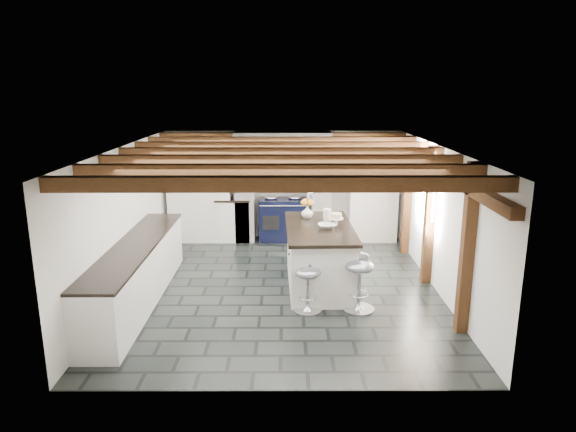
{
  "coord_description": "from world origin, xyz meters",
  "views": [
    {
      "loc": [
        0.07,
        -7.93,
        3.21
      ],
      "look_at": [
        0.1,
        0.4,
        1.1
      ],
      "focal_mm": 32.0,
      "sensor_mm": 36.0,
      "label": 1
    }
  ],
  "objects_px": {
    "kitchen_island": "(319,255)",
    "range_cooker": "(283,219)",
    "bar_stool_near": "(359,275)",
    "bar_stool_far": "(308,281)"
  },
  "relations": [
    {
      "from": "range_cooker",
      "to": "kitchen_island",
      "type": "relative_size",
      "value": 0.48
    },
    {
      "from": "bar_stool_near",
      "to": "bar_stool_far",
      "type": "bearing_deg",
      "value": -169.27
    },
    {
      "from": "range_cooker",
      "to": "bar_stool_near",
      "type": "bearing_deg",
      "value": -72.48
    },
    {
      "from": "bar_stool_near",
      "to": "range_cooker",
      "type": "bearing_deg",
      "value": 115.62
    },
    {
      "from": "kitchen_island",
      "to": "range_cooker",
      "type": "bearing_deg",
      "value": 101.63
    },
    {
      "from": "bar_stool_far",
      "to": "kitchen_island",
      "type": "bearing_deg",
      "value": 82.96
    },
    {
      "from": "bar_stool_near",
      "to": "bar_stool_far",
      "type": "xyz_separation_m",
      "value": [
        -0.75,
        -0.03,
        -0.07
      ]
    },
    {
      "from": "range_cooker",
      "to": "bar_stool_far",
      "type": "height_order",
      "value": "range_cooker"
    },
    {
      "from": "range_cooker",
      "to": "kitchen_island",
      "type": "xyz_separation_m",
      "value": [
        0.61,
        -2.61,
        0.05
      ]
    },
    {
      "from": "range_cooker",
      "to": "bar_stool_near",
      "type": "xyz_separation_m",
      "value": [
        1.14,
        -3.6,
        0.08
      ]
    }
  ]
}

